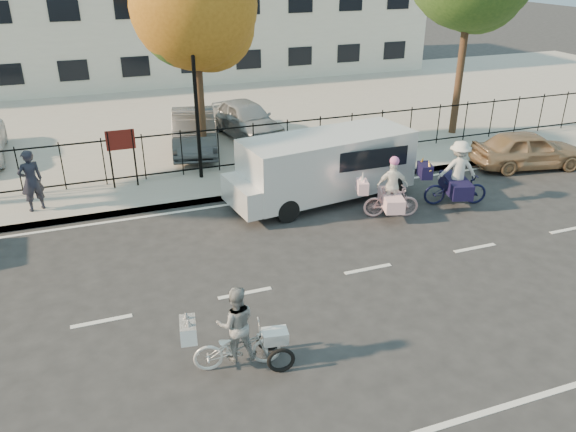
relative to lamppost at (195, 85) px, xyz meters
name	(u,v)px	position (x,y,z in m)	size (l,w,h in m)	color
ground	(245,293)	(-0.50, -6.80, -3.11)	(120.00, 120.00, 0.00)	#333334
road_markings	(245,293)	(-0.50, -6.80, -3.11)	(60.00, 9.52, 0.01)	silver
curb	(197,202)	(-0.50, -1.75, -3.04)	(60.00, 0.10, 0.15)	#A8A399
sidewalk	(190,189)	(-0.50, -0.70, -3.04)	(60.00, 2.20, 0.15)	#A8A399
parking_lot	(152,117)	(-0.50, 8.20, -3.04)	(60.00, 15.60, 0.15)	#A8A399
iron_fence	(182,153)	(-0.50, 0.40, -2.21)	(58.00, 0.06, 1.50)	black
building	(123,23)	(-0.50, 18.20, -0.11)	(34.00, 10.00, 6.00)	silver
lamppost	(195,85)	(0.00, 0.00, 0.00)	(0.36, 0.36, 4.33)	black
street_sign	(121,147)	(-2.35, 0.00, -1.70)	(0.85, 0.06, 1.80)	black
zebra_trike	(237,337)	(-1.26, -9.02, -2.48)	(1.92, 0.88, 1.64)	silver
unicorn_bike	(391,195)	(4.38, -4.43, -2.45)	(1.81, 1.30, 1.78)	#D7A3A7
bull_bike	(456,180)	(6.58, -4.29, -2.34)	(2.14, 1.50, 1.92)	black
white_van	(324,165)	(3.13, -2.66, -2.02)	(5.78, 2.59, 1.97)	white
gold_sedan	(528,149)	(10.75, -2.53, -2.47)	(1.51, 3.76, 1.28)	tan
pedestrian	(31,181)	(-4.89, -0.90, -2.08)	(0.64, 0.42, 1.76)	black
lot_car_c	(194,131)	(0.37, 2.79, -2.26)	(1.49, 4.29, 1.41)	#46494D
lot_car_d	(246,119)	(2.61, 3.74, -2.26)	(1.65, 4.10, 1.40)	#9CA0A4
tree_mid	(198,11)	(0.54, 1.46, 1.94)	(3.94, 3.94, 7.22)	#442D1D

